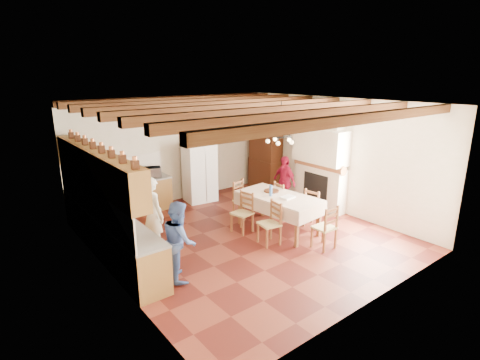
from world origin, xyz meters
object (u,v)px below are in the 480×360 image
Objects in this scene: chair_end_near at (324,227)px; chair_end_far at (243,199)px; hutch at (265,156)px; chair_left_near at (269,223)px; chair_left_far at (242,213)px; dining_table at (279,199)px; person_woman_blue at (179,240)px; chair_right_near at (315,208)px; person_man at (153,215)px; refrigerator at (200,173)px; chair_right_far at (284,200)px; microwave at (152,172)px; person_woman_red at (284,182)px.

chair_end_near is 1.00× the size of chair_end_far.
chair_left_near is (-2.58, -3.04, -0.62)m from hutch.
hutch is 2.29× the size of chair_left_far.
dining_table is 2.91m from person_woman_blue.
chair_right_near is at bearing 52.34° from chair_left_far.
person_man is at bearing 64.96° from chair_right_near.
refrigerator reaches higher than chair_right_near.
chair_left_far is (-0.44, -2.53, -0.35)m from refrigerator.
chair_left_near is at bearing -147.50° from dining_table.
person_man is (-3.44, 0.29, 0.33)m from chair_right_far.
chair_right_far is at bearing 81.01° from chair_left_far.
person_man is at bearing 165.04° from dining_table.
hutch is at bearing 148.66° from chair_left_near.
microwave reaches higher than chair_left_near.
hutch is 2.57m from chair_end_far.
person_woman_red is at bearing -49.99° from person_woman_blue.
chair_end_far is 0.59× the size of person_man.
dining_table is 2.13× the size of chair_left_near.
chair_left_far is 2.11m from person_man.
chair_left_far is 0.95m from chair_end_far.
chair_left_far is at bearing -166.72° from chair_left_near.
refrigerator is 2.44m from person_woman_red.
refrigerator is 1.41m from microwave.
hutch is 4.56× the size of microwave.
chair_right_far is 1.99× the size of microwave.
refrigerator is at bearing 10.32° from microwave.
refrigerator is at bearing 95.78° from dining_table.
hutch is 4.33m from chair_end_near.
microwave is (-1.80, 4.43, 0.55)m from chair_end_near.
person_woman_blue is (-2.20, -0.04, 0.25)m from chair_left_near.
chair_right_near and chair_right_far have the same top height.
person_woman_blue reaches higher than chair_left_far.
chair_left_far is 2.11m from person_woman_red.
person_woman_red reaches higher than chair_right_far.
chair_left_near is 2.21m from person_woman_blue.
dining_table is at bearing 49.57° from chair_left_far.
chair_left_near is 1.00× the size of chair_end_far.
chair_end_near is (-1.79, -3.89, -0.62)m from hutch.
chair_end_far is (0.55, 1.59, 0.00)m from chair_left_near.
chair_right_far is 3.59m from microwave.
chair_left_near is at bearing -122.40° from chair_end_far.
chair_left_near is 1.00× the size of chair_right_far.
chair_end_far is at bearing -90.60° from person_man.
chair_left_near is 0.67× the size of person_woman_red.
hutch is 2.29× the size of chair_end_far.
chair_right_far is 0.59× the size of person_man.
refrigerator is 1.03× the size of person_man.
person_man is at bearing 175.30° from chair_end_far.
chair_end_near is 0.67× the size of person_woman_red.
person_woman_red reaches higher than chair_end_far.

